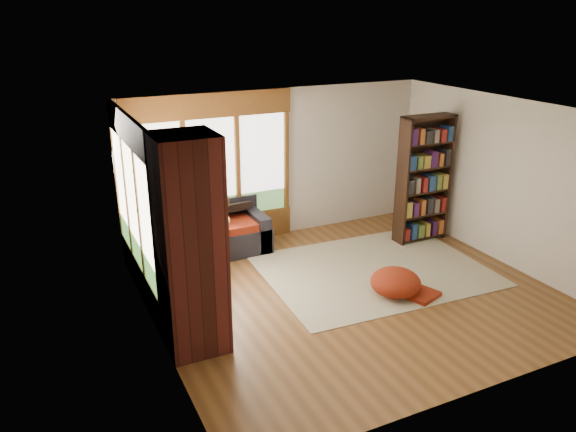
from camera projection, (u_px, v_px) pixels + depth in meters
name	position (u px, v px, depth m)	size (l,w,h in m)	color
floor	(350.00, 292.00, 8.08)	(5.50, 5.50, 0.00)	brown
ceiling	(358.00, 111.00, 7.18)	(5.50, 5.50, 0.00)	white
wall_back	(278.00, 164.00, 9.75)	(5.50, 0.04, 2.60)	silver
wall_front	(489.00, 283.00, 5.52)	(5.50, 0.04, 2.60)	silver
wall_left	(152.00, 241.00, 6.52)	(0.04, 5.00, 2.60)	silver
wall_right	(505.00, 182.00, 8.74)	(0.04, 5.00, 2.60)	silver
windows_back	(212.00, 170.00, 9.22)	(2.82, 0.10, 1.90)	brown
windows_left	(134.00, 206.00, 7.53)	(0.10, 2.62, 1.90)	brown
roller_blind	(122.00, 162.00, 8.10)	(0.03, 0.72, 0.90)	gray
brick_chimney	(190.00, 247.00, 6.36)	(0.70, 0.70, 2.60)	#471914
sectional_sofa	(184.00, 253.00, 8.62)	(2.20, 2.20, 0.80)	black
area_rug	(374.00, 270.00, 8.75)	(3.37, 2.57, 0.01)	silver
bookshelf	(424.00, 179.00, 9.57)	(0.94, 0.31, 2.20)	black
pouf	(396.00, 282.00, 7.94)	(0.71, 0.71, 0.39)	#98270E
dog_tan	(211.00, 217.00, 8.68)	(1.07, 1.05, 0.53)	brown
dog_brindle	(181.00, 236.00, 8.05)	(0.53, 0.85, 0.46)	#2F2218
throw_pillows	(182.00, 221.00, 8.60)	(1.98, 1.68, 0.45)	black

